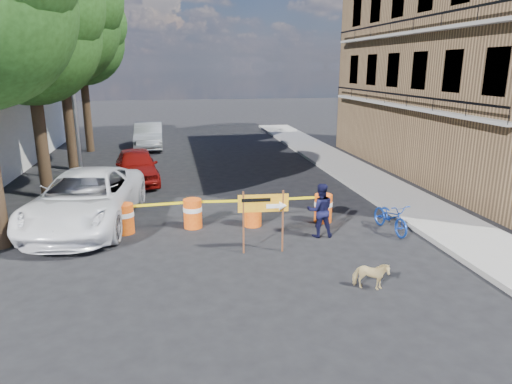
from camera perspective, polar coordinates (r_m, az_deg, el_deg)
name	(u,v)px	position (r m, az deg, el deg)	size (l,w,h in m)	color
ground	(258,257)	(12.01, 0.30, -8.18)	(120.00, 120.00, 0.00)	black
sidewalk_east	(380,186)	(19.33, 15.18, 0.69)	(2.40, 40.00, 0.15)	gray
apartment_building	(493,38)	(23.52, 27.48, 16.67)	(8.00, 16.00, 12.00)	olive
tree_mid_a	(29,31)	(18.45, -26.48, 17.61)	(5.25, 5.00, 8.68)	#332316
tree_mid_b	(60,22)	(23.36, -23.32, 18.91)	(5.67, 5.40, 9.62)	#332316
tree_far	(81,40)	(28.24, -21.02, 17.30)	(5.04, 4.80, 8.84)	#332316
streetlamp	(73,77)	(20.68, -21.89, 13.14)	(1.25, 0.18, 8.00)	gray
barrel_far_left	(124,218)	(14.09, -16.14, -3.15)	(0.58, 0.58, 0.90)	#EB440D
barrel_mid_left	(193,213)	(14.14, -7.92, -2.60)	(0.58, 0.58, 0.90)	#EB440D
barrel_mid_right	(252,211)	(14.16, -0.44, -2.42)	(0.58, 0.58, 0.90)	#EB440D
barrel_far_right	(323,208)	(14.68, 8.39, -1.94)	(0.58, 0.58, 0.90)	#EB440D
detour_sign	(269,208)	(11.92, 1.68, -2.00)	(1.33, 0.26, 1.71)	#592D19
pedestrian	(320,210)	(13.32, 8.03, -2.27)	(0.78, 0.60, 1.59)	black
bicycle	(392,204)	(14.14, 16.60, -1.41)	(0.61, 0.92, 1.75)	#1439A4
dog	(371,276)	(10.58, 14.15, -10.10)	(0.36, 0.79, 0.67)	#D3BA79
suv_white	(86,199)	(15.10, -20.54, -0.85)	(2.77, 6.01, 1.67)	white
sedan_red	(137,166)	(20.15, -14.71, 3.18)	(1.69, 4.20, 1.43)	maroon
sedan_silver	(149,136)	(28.61, -13.27, 6.87)	(1.61, 4.63, 1.52)	#B8BAC0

